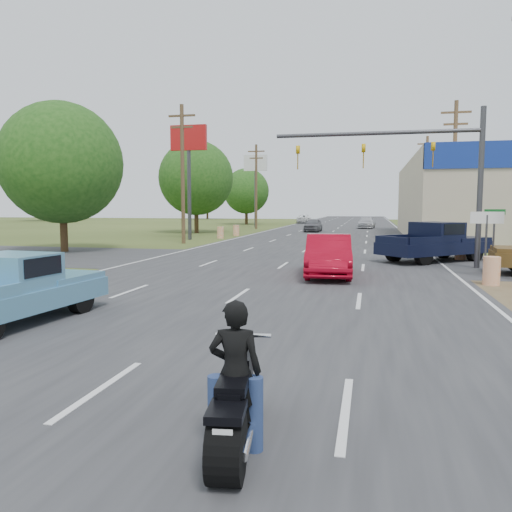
% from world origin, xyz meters
% --- Properties ---
extents(ground, '(200.00, 200.00, 0.00)m').
position_xyz_m(ground, '(0.00, 0.00, 0.00)').
color(ground, '#38451B').
rests_on(ground, ground).
extents(main_road, '(15.00, 180.00, 0.02)m').
position_xyz_m(main_road, '(0.00, 40.00, 0.01)').
color(main_road, '#2D2D30').
rests_on(main_road, ground).
extents(cross_road, '(120.00, 10.00, 0.02)m').
position_xyz_m(cross_road, '(0.00, 18.00, 0.01)').
color(cross_road, '#2D2D30').
rests_on(cross_road, ground).
extents(utility_pole_2, '(2.00, 0.28, 10.00)m').
position_xyz_m(utility_pole_2, '(9.50, 31.00, 5.32)').
color(utility_pole_2, '#4C3823').
rests_on(utility_pole_2, ground).
extents(utility_pole_3, '(2.00, 0.28, 10.00)m').
position_xyz_m(utility_pole_3, '(9.50, 49.00, 5.32)').
color(utility_pole_3, '#4C3823').
rests_on(utility_pole_3, ground).
extents(utility_pole_5, '(2.00, 0.28, 10.00)m').
position_xyz_m(utility_pole_5, '(-9.50, 28.00, 5.32)').
color(utility_pole_5, '#4C3823').
rests_on(utility_pole_5, ground).
extents(utility_pole_6, '(2.00, 0.28, 10.00)m').
position_xyz_m(utility_pole_6, '(-9.50, 52.00, 5.32)').
color(utility_pole_6, '#4C3823').
rests_on(utility_pole_6, ground).
extents(tree_0, '(7.14, 7.14, 8.84)m').
position_xyz_m(tree_0, '(-14.00, 20.00, 5.26)').
color(tree_0, '#422D19').
rests_on(tree_0, ground).
extents(tree_1, '(7.56, 7.56, 9.36)m').
position_xyz_m(tree_1, '(-13.50, 42.00, 5.57)').
color(tree_1, '#422D19').
rests_on(tree_1, ground).
extents(tree_2, '(6.72, 6.72, 8.32)m').
position_xyz_m(tree_2, '(-14.20, 66.00, 4.95)').
color(tree_2, '#422D19').
rests_on(tree_2, ground).
extents(tree_4, '(9.24, 9.24, 11.44)m').
position_xyz_m(tree_4, '(-55.00, 75.00, 6.82)').
color(tree_4, '#422D19').
rests_on(tree_4, ground).
extents(tree_6, '(8.82, 8.82, 10.92)m').
position_xyz_m(tree_6, '(-30.00, 95.00, 6.51)').
color(tree_6, '#422D19').
rests_on(tree_6, ground).
extents(barrel_0, '(0.56, 0.56, 1.00)m').
position_xyz_m(barrel_0, '(8.00, 12.00, 0.50)').
color(barrel_0, orange).
rests_on(barrel_0, ground).
extents(barrel_1, '(0.56, 0.56, 1.00)m').
position_xyz_m(barrel_1, '(8.40, 20.50, 0.50)').
color(barrel_1, orange).
rests_on(barrel_1, ground).
extents(barrel_2, '(0.56, 0.56, 1.00)m').
position_xyz_m(barrel_2, '(-8.50, 34.00, 0.50)').
color(barrel_2, orange).
rests_on(barrel_2, ground).
extents(barrel_3, '(0.56, 0.56, 1.00)m').
position_xyz_m(barrel_3, '(-8.20, 38.00, 0.50)').
color(barrel_3, orange).
rests_on(barrel_3, ground).
extents(pole_sign_left_near, '(3.00, 0.35, 9.20)m').
position_xyz_m(pole_sign_left_near, '(-10.50, 32.00, 7.17)').
color(pole_sign_left_near, '#3F3F44').
rests_on(pole_sign_left_near, ground).
extents(pole_sign_left_far, '(3.00, 0.35, 9.20)m').
position_xyz_m(pole_sign_left_far, '(-10.50, 56.00, 7.17)').
color(pole_sign_left_far, '#3F3F44').
rests_on(pole_sign_left_far, ground).
extents(lane_sign, '(1.20, 0.08, 2.52)m').
position_xyz_m(lane_sign, '(8.20, 14.00, 1.90)').
color(lane_sign, '#3F3F44').
rests_on(lane_sign, ground).
extents(street_name_sign, '(0.80, 0.08, 2.61)m').
position_xyz_m(street_name_sign, '(8.80, 15.50, 1.61)').
color(street_name_sign, '#3F3F44').
rests_on(street_name_sign, ground).
extents(signal_mast, '(9.12, 0.40, 7.00)m').
position_xyz_m(signal_mast, '(5.82, 17.00, 4.80)').
color(signal_mast, '#3F3F44').
rests_on(signal_mast, ground).
extents(red_convertible, '(2.08, 5.01, 1.61)m').
position_xyz_m(red_convertible, '(2.30, 13.06, 0.81)').
color(red_convertible, '#A0071A').
rests_on(red_convertible, ground).
extents(motorcycle, '(0.75, 2.28, 1.16)m').
position_xyz_m(motorcycle, '(2.46, -1.38, 0.51)').
color(motorcycle, black).
rests_on(motorcycle, ground).
extents(rider, '(0.64, 0.46, 1.62)m').
position_xyz_m(rider, '(2.45, -1.32, 0.81)').
color(rider, black).
rests_on(rider, ground).
extents(blue_pickup, '(2.31, 5.07, 1.63)m').
position_xyz_m(blue_pickup, '(-4.22, 3.48, 0.82)').
color(blue_pickup, black).
rests_on(blue_pickup, ground).
extents(navy_pickup, '(5.90, 5.60, 1.95)m').
position_xyz_m(navy_pickup, '(7.11, 19.52, 0.99)').
color(navy_pickup, black).
rests_on(navy_pickup, ground).
extents(distant_car_grey, '(1.74, 4.22, 1.43)m').
position_xyz_m(distant_car_grey, '(-2.06, 46.74, 0.72)').
color(distant_car_grey, slate).
rests_on(distant_car_grey, ground).
extents(distant_car_silver, '(2.33, 4.95, 1.40)m').
position_xyz_m(distant_car_silver, '(3.43, 56.60, 0.70)').
color(distant_car_silver, '#BBBBC0').
rests_on(distant_car_silver, ground).
extents(distant_car_white, '(2.77, 5.12, 1.37)m').
position_xyz_m(distant_car_white, '(-6.50, 73.24, 0.68)').
color(distant_car_white, white).
rests_on(distant_car_white, ground).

